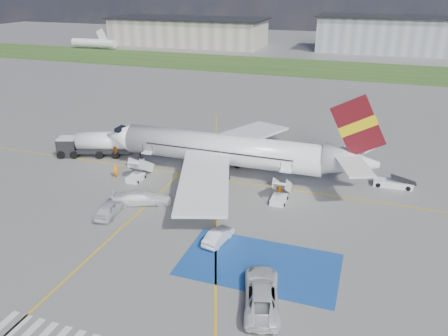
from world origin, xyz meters
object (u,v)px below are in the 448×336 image
Objects in this scene: gpu_cart at (137,163)px; car_silver_a at (109,208)px; fuel_tanker at (96,146)px; car_silver_b at (218,236)px; van_white_b at (141,196)px; van_white_a at (262,291)px; airliner at (232,150)px; belt_loader at (393,184)px.

car_silver_a reaches higher than gpu_cart.
car_silver_b is at bearing -51.71° from fuel_tanker.
van_white_b is (5.69, -8.91, 0.30)m from gpu_cart.
van_white_a is at bearing 141.06° from car_silver_b.
van_white_a is 1.14× the size of van_white_b.
gpu_cart is 0.34× the size of van_white_a.
airliner is at bearing 15.85° from gpu_cart.
car_silver_a is at bearing -121.97° from airliner.
van_white_b is (-17.04, 11.69, -0.09)m from van_white_a.
van_white_b is at bearing -13.00° from car_silver_b.
fuel_tanker is at bearing -60.21° from car_silver_a.
car_silver_a is at bearing 4.93° from car_silver_b.
van_white_b reaches higher than car_silver_a.
van_white_a is (6.12, -7.04, 0.41)m from car_silver_b.
airliner is 6.35× the size of van_white_a.
fuel_tanker is 2.63× the size of car_silver_b.
fuel_tanker reaches higher than gpu_cart.
car_silver_b is 0.71× the size of van_white_a.
van_white_b reaches higher than belt_loader.
gpu_cart is at bearing -173.35° from belt_loader.
gpu_cart reaches higher than car_silver_b.
airliner is 17.41m from car_silver_a.
fuel_tanker is 18.71m from car_silver_a.
belt_loader is 0.99× the size of van_white_b.
fuel_tanker reaches higher than belt_loader.
gpu_cart is at bearing -57.39° from van_white_a.
belt_loader is 24.78m from car_silver_b.
van_white_a reaches higher than gpu_cart.
fuel_tanker is 8.24m from gpu_cart.
airliner is 7.25× the size of van_white_b.
van_white_b is at bearing -51.35° from gpu_cart.
fuel_tanker is 1.86× the size of van_white_a.
car_silver_b is (12.89, -1.16, -0.13)m from car_silver_a.
van_white_b is at bearing -154.83° from belt_loader.
fuel_tanker is at bearing -178.26° from belt_loader.
van_white_b is (-10.92, 4.65, 0.32)m from car_silver_b.
van_white_a is (22.73, -20.60, 0.39)m from gpu_cart.
airliner is 24.97m from van_white_a.
van_white_a is (30.61, -22.87, -0.42)m from fuel_tanker.
car_silver_a is 4.02m from van_white_b.
car_silver_a is (-9.12, -14.61, -2.58)m from airliner.
airliner reaches higher than fuel_tanker.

